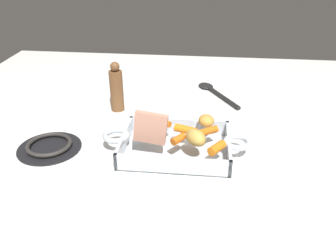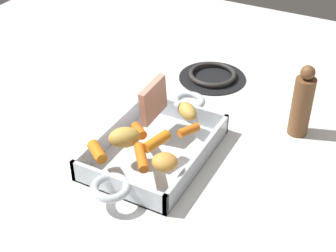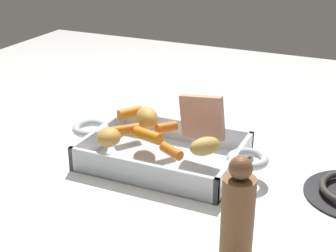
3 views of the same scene
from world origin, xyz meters
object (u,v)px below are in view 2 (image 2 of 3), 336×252
roast_slice_thick (153,100)px  pepper_mill (302,104)px  baby_carrot_center_right (139,131)px  baby_carrot_short (157,141)px  potato_corner (125,137)px  potato_golden_large (165,162)px  potato_whole (187,111)px  stove_burner_rear (212,76)px  baby_carrot_northeast (97,152)px  roasting_dish (155,148)px  baby_carrot_southwest (141,157)px  baby_carrot_long (189,130)px

roast_slice_thick → pepper_mill: size_ratio=0.50×
baby_carrot_center_right → baby_carrot_short: 0.05m
potato_corner → potato_golden_large: bearing=76.0°
potato_whole → stove_burner_rear: 0.27m
stove_burner_rear → pepper_mill: 0.30m
baby_carrot_northeast → stove_burner_rear: size_ratio=0.29×
baby_carrot_northeast → pepper_mill: (-0.32, 0.31, 0.02)m
baby_carrot_northeast → stove_burner_rear: (-0.46, 0.04, -0.05)m
potato_corner → potato_golden_large: potato_corner is taller
stove_burner_rear → potato_whole: bearing=11.1°
potato_corner → pepper_mill: 0.39m
roasting_dish → baby_carrot_center_right: 0.05m
baby_carrot_center_right → pepper_mill: pepper_mill is taller
baby_carrot_southwest → potato_whole: size_ratio=1.14×
roast_slice_thick → pepper_mill: pepper_mill is taller
baby_carrot_center_right → potato_golden_large: potato_golden_large is taller
baby_carrot_short → potato_corner: size_ratio=0.96×
baby_carrot_northeast → baby_carrot_southwest: bearing=107.6°
baby_carrot_center_right → stove_burner_rear: size_ratio=0.23×
baby_carrot_long → stove_burner_rear: bearing=-165.6°
baby_carrot_center_right → potato_whole: (-0.10, 0.06, 0.01)m
potato_corner → pepper_mill: (-0.27, 0.28, 0.01)m
roast_slice_thick → baby_carrot_southwest: roast_slice_thick is taller
potato_whole → potato_golden_large: bearing=12.5°
baby_carrot_southwest → potato_golden_large: potato_golden_large is taller
pepper_mill → roasting_dish: bearing=-48.0°
roast_slice_thick → potato_whole: (-0.03, 0.06, -0.03)m
baby_carrot_long → baby_carrot_northeast: (0.15, -0.12, 0.00)m
roast_slice_thick → baby_carrot_southwest: size_ratio=1.23×
potato_golden_large → pepper_mill: size_ratio=0.29×
potato_golden_large → stove_burner_rear: potato_golden_large is taller
roasting_dish → potato_whole: size_ratio=6.74×
baby_carrot_long → roasting_dish: bearing=-54.5°
roast_slice_thick → baby_carrot_southwest: bearing=20.5°
potato_whole → stove_burner_rear: bearing=-168.9°
baby_carrot_long → pepper_mill: (-0.18, 0.18, 0.02)m
baby_carrot_northeast → potato_golden_large: size_ratio=1.03×
baby_carrot_center_right → potato_whole: bearing=149.7°
baby_carrot_center_right → potato_corner: potato_corner is taller
roasting_dish → potato_whole: potato_whole is taller
potato_golden_large → potato_whole: bearing=-167.5°
baby_carrot_long → potato_golden_large: 0.12m
roast_slice_thick → baby_carrot_short: size_ratio=1.38×
baby_carrot_northeast → baby_carrot_short: (-0.08, 0.08, -0.00)m
roasting_dish → stove_burner_rear: bearing=-176.5°
roasting_dish → roast_slice_thick: bearing=-149.5°
baby_carrot_center_right → baby_carrot_northeast: bearing=-19.4°
potato_whole → baby_carrot_long: bearing=29.1°
roasting_dish → roast_slice_thick: size_ratio=4.81×
roast_slice_thick → baby_carrot_long: roast_slice_thick is taller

